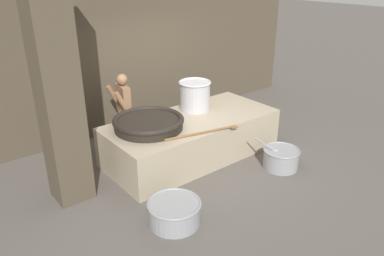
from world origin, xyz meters
TOP-DOWN VIEW (x-y plane):
  - ground_plane at (0.00, 0.00)m, footprint 60.00×60.00m
  - back_wall at (0.00, 2.04)m, footprint 9.22×0.24m
  - support_pillar at (-2.31, 0.13)m, footprint 0.53×0.53m
  - hearth_platform at (0.00, 0.00)m, footprint 3.23×1.46m
  - giant_wok_near at (-0.86, 0.12)m, footprint 1.23×1.23m
  - stock_pot at (0.34, 0.34)m, footprint 0.62×0.62m
  - stirring_paddle at (-0.23, -0.64)m, footprint 1.33×0.38m
  - cook at (-0.82, 1.06)m, footprint 0.39×0.58m
  - prep_bowl_vegetables at (0.94, -1.36)m, footprint 0.74×0.66m
  - prep_bowl_meat at (-1.47, -1.43)m, footprint 0.76×0.76m

SIDE VIEW (x-z plane):
  - ground_plane at x=0.00m, z-range 0.00..0.00m
  - prep_bowl_meat at x=-1.47m, z-range 0.02..0.35m
  - prep_bowl_vegetables at x=0.94m, z-range -0.11..0.51m
  - hearth_platform at x=0.00m, z-range 0.00..0.76m
  - stirring_paddle at x=-0.23m, z-range 0.76..0.80m
  - cook at x=-0.82m, z-range 0.06..1.57m
  - giant_wok_near at x=-0.86m, z-range 0.76..0.97m
  - stock_pot at x=0.34m, z-range 0.77..1.33m
  - back_wall at x=0.00m, z-range 0.00..4.02m
  - support_pillar at x=-2.31m, z-range 0.00..4.02m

